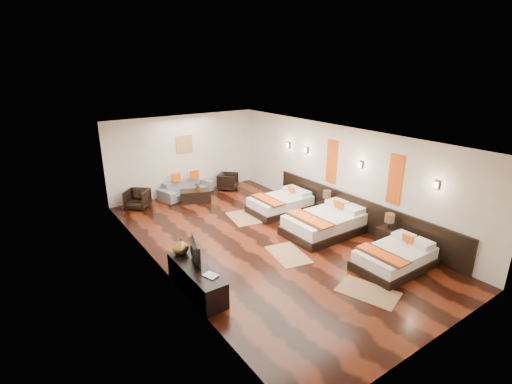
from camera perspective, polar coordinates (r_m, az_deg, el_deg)
floor at (r=10.12m, az=1.06°, el=-7.32°), size 5.50×9.50×0.01m
ceiling at (r=9.23m, az=1.16°, el=8.46°), size 5.50×9.50×0.01m
back_wall at (r=13.57m, az=-10.77°, el=5.52°), size 5.50×0.01×2.80m
left_wall at (r=8.37m, az=-14.36°, el=-3.26°), size 0.01×9.50×2.80m
right_wall at (r=11.34m, az=12.46°, el=2.75°), size 0.01×9.50×2.80m
headboard_panel at (r=11.12m, az=14.96°, el=-2.96°), size 0.08×6.60×0.90m
bed_near at (r=9.35m, az=20.33°, el=-9.29°), size 1.86×1.17×0.71m
bed_mid at (r=10.61m, az=10.46°, el=-4.64°), size 2.23×1.40×0.85m
bed_far at (r=11.97m, az=3.81°, el=-1.75°), size 1.96×1.23×0.75m
nightstand_a at (r=10.28m, az=19.30°, el=-6.12°), size 0.45×0.45×0.89m
nightstand_b at (r=11.57m, az=10.55°, el=-2.51°), size 0.45×0.45×0.88m
jute_mat_near at (r=8.36m, az=16.58°, el=-14.30°), size 1.10×1.38×0.01m
jute_mat_mid at (r=9.44m, az=4.90°, el=-9.41°), size 0.97×1.32×0.01m
jute_mat_far at (r=11.51m, az=-1.94°, el=-3.92°), size 0.95×1.31×0.01m
tv_console at (r=8.02m, az=-9.00°, el=-12.94°), size 0.50×1.80×0.55m
tv at (r=7.98m, az=-9.70°, el=-8.79°), size 0.36×0.87×0.50m
book at (r=7.49m, az=-7.42°, el=-12.76°), size 0.29×0.33×0.03m
figurine at (r=8.37m, az=-11.36°, el=-8.01°), size 0.42×0.42×0.37m
sofa at (r=13.55m, az=-10.54°, el=0.62°), size 2.11×1.26×0.58m
armchair_left at (r=12.75m, az=-17.51°, el=-1.02°), size 0.97×0.97×0.63m
armchair_right at (r=14.01m, az=-4.27°, el=1.60°), size 0.95×0.95×0.62m
coffee_table at (r=12.94m, az=-9.15°, el=-0.60°), size 1.11×0.83×0.40m
table_plant at (r=12.84m, az=-8.75°, el=0.90°), size 0.32×0.30×0.29m
orange_panel_a at (r=10.11m, az=20.33°, el=1.80°), size 0.04×0.40×1.30m
orange_panel_b at (r=11.45m, az=11.40°, el=4.53°), size 0.04×0.40×1.30m
sconce_near at (r=9.50m, az=25.69°, el=0.96°), size 0.07×0.12×0.18m
sconce_mid at (r=10.69m, az=15.58°, el=4.01°), size 0.07×0.12×0.18m
sconce_far at (r=12.16m, az=7.65°, el=6.31°), size 0.07×0.12×0.18m
sconce_lounge at (r=12.82m, az=4.94°, el=7.06°), size 0.07×0.12×0.18m
gold_artwork at (r=13.47m, az=-10.84°, el=7.16°), size 0.60×0.04×0.60m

